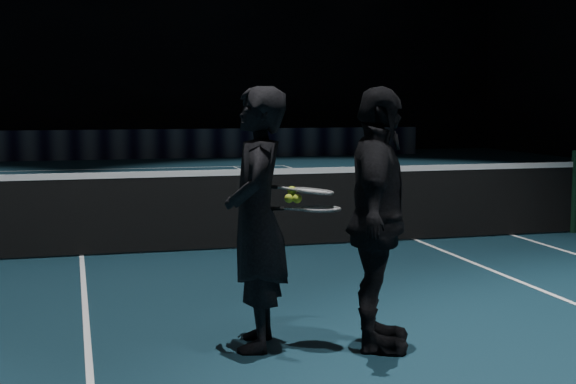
# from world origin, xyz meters

# --- Properties ---
(floor) EXTENTS (36.00, 36.00, 0.00)m
(floor) POSITION_xyz_m (0.00, 0.00, 0.00)
(floor) COLOR #0D2331
(floor) RESTS_ON ground
(wall_back) EXTENTS (30.00, 0.00, 30.00)m
(wall_back) POSITION_xyz_m (0.00, 18.00, 5.00)
(wall_back) COLOR black
(wall_back) RESTS_ON ground
(court_lines) EXTENTS (10.98, 23.78, 0.01)m
(court_lines) POSITION_xyz_m (0.00, 0.00, 0.00)
(court_lines) COLOR white
(court_lines) RESTS_ON floor
(net_post_right) EXTENTS (0.10, 0.10, 1.10)m
(net_post_right) POSITION_xyz_m (6.40, 0.00, 0.55)
(net_post_right) COLOR black
(net_post_right) RESTS_ON floor
(net_mesh) EXTENTS (12.80, 0.02, 0.86)m
(net_mesh) POSITION_xyz_m (0.00, 0.00, 0.45)
(net_mesh) COLOR black
(net_mesh) RESTS_ON floor
(net_tape) EXTENTS (12.80, 0.03, 0.07)m
(net_tape) POSITION_xyz_m (0.00, 0.00, 0.92)
(net_tape) COLOR white
(net_tape) RESTS_ON net_mesh
(sponsor_backdrop) EXTENTS (22.00, 0.15, 0.90)m
(sponsor_backdrop) POSITION_xyz_m (0.00, 15.50, 0.45)
(sponsor_backdrop) COLOR black
(sponsor_backdrop) RESTS_ON floor
(player_a) EXTENTS (0.61, 0.77, 1.86)m
(player_a) POSITION_xyz_m (1.17, -3.82, 0.93)
(player_a) COLOR black
(player_a) RESTS_ON floor
(player_b) EXTENTS (0.84, 1.18, 1.86)m
(player_b) POSITION_xyz_m (1.98, -4.08, 0.93)
(player_b) COLOR black
(player_b) RESTS_ON floor
(racket_lower) EXTENTS (0.71, 0.42, 0.03)m
(racket_lower) POSITION_xyz_m (1.60, -3.96, 1.00)
(racket_lower) COLOR black
(racket_lower) RESTS_ON player_a
(racket_upper) EXTENTS (0.71, 0.37, 0.10)m
(racket_upper) POSITION_xyz_m (1.57, -3.90, 1.12)
(racket_upper) COLOR black
(racket_upper) RESTS_ON player_b
(tennis_balls) EXTENTS (0.12, 0.10, 0.12)m
(tennis_balls) POSITION_xyz_m (1.42, -3.89, 1.09)
(tennis_balls) COLOR #C4D82D
(tennis_balls) RESTS_ON racket_upper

